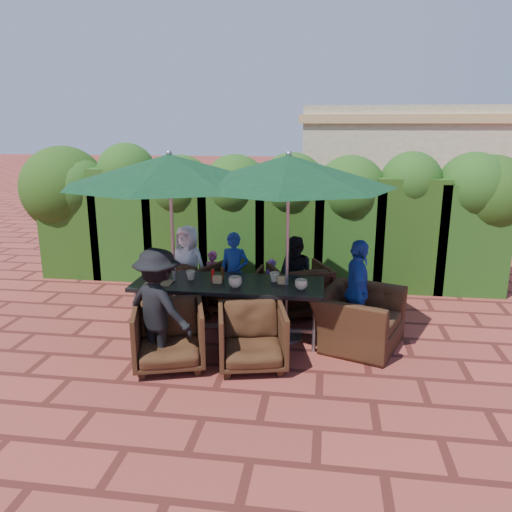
# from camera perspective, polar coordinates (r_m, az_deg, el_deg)

# --- Properties ---
(ground) EXTENTS (80.00, 80.00, 0.00)m
(ground) POSITION_cam_1_polar(r_m,az_deg,el_deg) (7.05, -1.65, -8.33)
(ground) COLOR maroon
(ground) RESTS_ON ground
(dining_table) EXTENTS (2.50, 0.90, 0.75)m
(dining_table) POSITION_cam_1_polar(r_m,az_deg,el_deg) (6.62, -3.15, -3.62)
(dining_table) COLOR black
(dining_table) RESTS_ON ground
(umbrella_left) EXTENTS (2.74, 2.74, 2.46)m
(umbrella_left) POSITION_cam_1_polar(r_m,az_deg,el_deg) (6.48, -9.84, 9.69)
(umbrella_left) COLOR gray
(umbrella_left) RESTS_ON ground
(umbrella_right) EXTENTS (2.66, 2.66, 2.46)m
(umbrella_right) POSITION_cam_1_polar(r_m,az_deg,el_deg) (6.22, 3.75, 9.66)
(umbrella_right) COLOR gray
(umbrella_right) RESTS_ON ground
(chair_far_left) EXTENTS (1.08, 1.05, 0.86)m
(chair_far_left) POSITION_cam_1_polar(r_m,az_deg,el_deg) (7.78, -7.21, -2.83)
(chair_far_left) COLOR black
(chair_far_left) RESTS_ON ground
(chair_far_mid) EXTENTS (0.81, 0.77, 0.76)m
(chair_far_mid) POSITION_cam_1_polar(r_m,az_deg,el_deg) (7.60, -2.37, -3.55)
(chair_far_mid) COLOR black
(chair_far_mid) RESTS_ON ground
(chair_far_right) EXTENTS (1.05, 1.03, 0.84)m
(chair_far_right) POSITION_cam_1_polar(r_m,az_deg,el_deg) (7.50, 4.95, -3.52)
(chair_far_right) COLOR black
(chair_far_right) RESTS_ON ground
(chair_near_left) EXTENTS (0.99, 0.96, 0.83)m
(chair_near_left) POSITION_cam_1_polar(r_m,az_deg,el_deg) (5.97, -9.92, -8.63)
(chair_near_left) COLOR black
(chair_near_left) RESTS_ON ground
(chair_near_right) EXTENTS (0.92, 0.88, 0.80)m
(chair_near_right) POSITION_cam_1_polar(r_m,az_deg,el_deg) (5.88, -0.45, -8.92)
(chair_near_right) COLOR black
(chair_near_right) RESTS_ON ground
(chair_end_right) EXTENTS (1.05, 1.28, 0.96)m
(chair_end_right) POSITION_cam_1_polar(r_m,az_deg,el_deg) (6.52, 11.71, -6.04)
(chair_end_right) COLOR black
(chair_end_right) RESTS_ON ground
(adult_far_left) EXTENTS (0.72, 0.55, 1.30)m
(adult_far_left) POSITION_cam_1_polar(r_m,az_deg,el_deg) (7.75, -7.76, -1.22)
(adult_far_left) COLOR white
(adult_far_left) RESTS_ON ground
(adult_far_mid) EXTENTS (0.47, 0.40, 1.23)m
(adult_far_mid) POSITION_cam_1_polar(r_m,az_deg,el_deg) (7.47, -2.50, -1.97)
(adult_far_mid) COLOR #1E40A2
(adult_far_mid) RESTS_ON ground
(adult_far_right) EXTENTS (0.67, 0.56, 1.19)m
(adult_far_right) POSITION_cam_1_polar(r_m,az_deg,el_deg) (7.40, 4.62, -2.33)
(adult_far_right) COLOR black
(adult_far_right) RESTS_ON ground
(adult_near_left) EXTENTS (1.00, 0.76, 1.43)m
(adult_near_left) POSITION_cam_1_polar(r_m,az_deg,el_deg) (5.88, -11.08, -5.92)
(adult_near_left) COLOR black
(adult_near_left) RESTS_ON ground
(adult_end_right) EXTENTS (0.44, 0.82, 1.37)m
(adult_end_right) POSITION_cam_1_polar(r_m,az_deg,el_deg) (6.54, 11.50, -4.06)
(adult_end_right) COLOR #1E40A2
(adult_end_right) RESTS_ON ground
(child_left) EXTENTS (0.37, 0.33, 0.87)m
(child_left) POSITION_cam_1_polar(r_m,az_deg,el_deg) (7.87, -4.99, -2.53)
(child_left) COLOR #D94C90
(child_left) RESTS_ON ground
(child_right) EXTENTS (0.35, 0.32, 0.79)m
(child_right) POSITION_cam_1_polar(r_m,az_deg,el_deg) (7.68, 1.88, -3.24)
(child_right) COLOR #9954B6
(child_right) RESTS_ON ground
(pedestrian_a) EXTENTS (1.61, 0.87, 1.64)m
(pedestrian_a) POSITION_cam_1_polar(r_m,az_deg,el_deg) (10.63, 9.86, 3.99)
(pedestrian_a) COLOR green
(pedestrian_a) RESTS_ON ground
(pedestrian_b) EXTENTS (0.81, 0.56, 1.56)m
(pedestrian_b) POSITION_cam_1_polar(r_m,az_deg,el_deg) (11.15, 16.33, 3.91)
(pedestrian_b) COLOR #D94C90
(pedestrian_b) RESTS_ON ground
(pedestrian_c) EXTENTS (1.06, 1.00, 1.56)m
(pedestrian_c) POSITION_cam_1_polar(r_m,az_deg,el_deg) (10.95, 18.96, 3.51)
(pedestrian_c) COLOR gray
(pedestrian_c) RESTS_ON ground
(cup_a) EXTENTS (0.15, 0.15, 0.12)m
(cup_a) POSITION_cam_1_polar(r_m,az_deg,el_deg) (6.71, -11.29, -2.47)
(cup_a) COLOR beige
(cup_a) RESTS_ON dining_table
(cup_b) EXTENTS (0.13, 0.13, 0.12)m
(cup_b) POSITION_cam_1_polar(r_m,az_deg,el_deg) (6.75, -7.46, -2.19)
(cup_b) COLOR beige
(cup_b) RESTS_ON dining_table
(cup_c) EXTENTS (0.17, 0.17, 0.14)m
(cup_c) POSITION_cam_1_polar(r_m,az_deg,el_deg) (6.38, -2.40, -2.99)
(cup_c) COLOR beige
(cup_c) RESTS_ON dining_table
(cup_d) EXTENTS (0.13, 0.13, 0.13)m
(cup_d) POSITION_cam_1_polar(r_m,az_deg,el_deg) (6.61, 2.13, -2.42)
(cup_d) COLOR beige
(cup_d) RESTS_ON dining_table
(cup_e) EXTENTS (0.16, 0.16, 0.13)m
(cup_e) POSITION_cam_1_polar(r_m,az_deg,el_deg) (6.33, 5.18, -3.25)
(cup_e) COLOR beige
(cup_e) RESTS_ON dining_table
(ketchup_bottle) EXTENTS (0.04, 0.04, 0.17)m
(ketchup_bottle) POSITION_cam_1_polar(r_m,az_deg,el_deg) (6.63, -4.95, -2.21)
(ketchup_bottle) COLOR #B20C0A
(ketchup_bottle) RESTS_ON dining_table
(sauce_bottle) EXTENTS (0.04, 0.04, 0.17)m
(sauce_bottle) POSITION_cam_1_polar(r_m,az_deg,el_deg) (6.70, -3.86, -2.01)
(sauce_bottle) COLOR #4C230C
(sauce_bottle) RESTS_ON dining_table
(serving_tray) EXTENTS (0.35, 0.25, 0.02)m
(serving_tray) POSITION_cam_1_polar(r_m,az_deg,el_deg) (6.67, -11.03, -3.00)
(serving_tray) COLOR #8E6744
(serving_tray) RESTS_ON dining_table
(number_block_left) EXTENTS (0.12, 0.06, 0.10)m
(number_block_left) POSITION_cam_1_polar(r_m,az_deg,el_deg) (6.57, -4.43, -2.68)
(number_block_left) COLOR #DEAF72
(number_block_left) RESTS_ON dining_table
(number_block_right) EXTENTS (0.12, 0.06, 0.10)m
(number_block_right) POSITION_cam_1_polar(r_m,az_deg,el_deg) (6.53, 3.03, -2.77)
(number_block_right) COLOR #DEAF72
(number_block_right) RESTS_ON dining_table
(hedge_wall) EXTENTS (9.10, 1.60, 2.46)m
(hedge_wall) POSITION_cam_1_polar(r_m,az_deg,el_deg) (8.91, -0.05, 5.52)
(hedge_wall) COLOR #1C390F
(hedge_wall) RESTS_ON ground
(building) EXTENTS (6.20, 3.08, 3.20)m
(building) POSITION_cam_1_polar(r_m,az_deg,el_deg) (13.63, 18.49, 9.12)
(building) COLOR beige
(building) RESTS_ON ground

